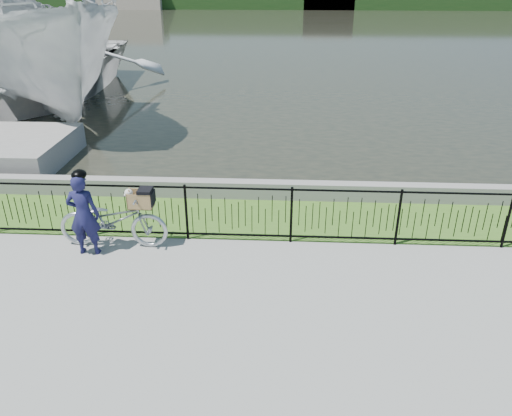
# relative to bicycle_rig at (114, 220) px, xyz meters

# --- Properties ---
(ground) EXTENTS (120.00, 120.00, 0.00)m
(ground) POSITION_rel_bicycle_rig_xyz_m (2.32, -1.28, -0.55)
(ground) COLOR gray
(ground) RESTS_ON ground
(grass_strip) EXTENTS (60.00, 2.00, 0.01)m
(grass_strip) POSITION_rel_bicycle_rig_xyz_m (2.32, 1.32, -0.54)
(grass_strip) COLOR #3E6520
(grass_strip) RESTS_ON ground
(water) EXTENTS (120.00, 120.00, 0.00)m
(water) POSITION_rel_bicycle_rig_xyz_m (2.32, 31.72, -0.55)
(water) COLOR #26261D
(water) RESTS_ON ground
(quay_wall) EXTENTS (60.00, 0.30, 0.40)m
(quay_wall) POSITION_rel_bicycle_rig_xyz_m (2.32, 2.32, -0.35)
(quay_wall) COLOR gray
(quay_wall) RESTS_ON ground
(fence) EXTENTS (14.00, 0.06, 1.15)m
(fence) POSITION_rel_bicycle_rig_xyz_m (2.32, 0.32, 0.03)
(fence) COLOR black
(fence) RESTS_ON ground
(bicycle_rig) EXTENTS (2.04, 0.71, 1.21)m
(bicycle_rig) POSITION_rel_bicycle_rig_xyz_m (0.00, 0.00, 0.00)
(bicycle_rig) COLOR #ABB0B7
(bicycle_rig) RESTS_ON ground
(cyclist) EXTENTS (0.59, 0.40, 1.64)m
(cyclist) POSITION_rel_bicycle_rig_xyz_m (-0.43, -0.29, 0.27)
(cyclist) COLOR #16163E
(cyclist) RESTS_ON ground
(boat_near) EXTENTS (10.01, 11.03, 6.00)m
(boat_near) POSITION_rel_bicycle_rig_xyz_m (-5.22, 8.84, 1.64)
(boat_near) COLOR silver
(boat_near) RESTS_ON water
(boat_far) EXTENTS (9.55, 12.62, 2.46)m
(boat_far) POSITION_rel_bicycle_rig_xyz_m (-6.85, 11.23, 0.68)
(boat_far) COLOR silver
(boat_far) RESTS_ON water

